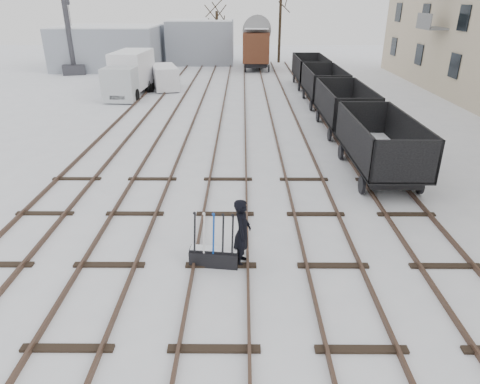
% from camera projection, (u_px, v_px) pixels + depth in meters
% --- Properties ---
extents(ground, '(120.00, 120.00, 0.00)m').
position_uv_depth(ground, '(221.00, 266.00, 11.45)').
color(ground, white).
rests_on(ground, ground).
extents(tracks, '(13.90, 52.00, 0.16)m').
position_uv_depth(tracks, '(232.00, 126.00, 23.88)').
color(tracks, black).
rests_on(tracks, ground).
extents(shed_left, '(10.00, 8.00, 4.10)m').
position_uv_depth(shed_left, '(110.00, 47.00, 43.47)').
color(shed_left, gray).
rests_on(shed_left, ground).
extents(shed_right, '(7.00, 6.00, 4.50)m').
position_uv_depth(shed_right, '(201.00, 42.00, 46.99)').
color(shed_right, gray).
rests_on(shed_right, ground).
extents(ground_frame, '(1.34, 0.57, 1.49)m').
position_uv_depth(ground_frame, '(214.00, 255.00, 11.41)').
color(ground_frame, black).
rests_on(ground_frame, ground).
extents(worker, '(0.52, 0.73, 1.89)m').
position_uv_depth(worker, '(242.00, 232.00, 11.23)').
color(worker, black).
rests_on(worker, ground).
extents(freight_wagon_a, '(2.31, 5.77, 2.36)m').
position_uv_depth(freight_wagon_a, '(378.00, 154.00, 17.06)').
color(freight_wagon_a, black).
rests_on(freight_wagon_a, ground).
extents(freight_wagon_b, '(2.31, 5.77, 2.36)m').
position_uv_depth(freight_wagon_b, '(344.00, 114.00, 22.89)').
color(freight_wagon_b, black).
rests_on(freight_wagon_b, ground).
extents(freight_wagon_c, '(2.31, 5.77, 2.36)m').
position_uv_depth(freight_wagon_c, '(323.00, 91.00, 28.72)').
color(freight_wagon_c, black).
rests_on(freight_wagon_c, ground).
extents(freight_wagon_d, '(2.31, 5.77, 2.36)m').
position_uv_depth(freight_wagon_d, '(310.00, 75.00, 34.55)').
color(freight_wagon_d, black).
rests_on(freight_wagon_d, ground).
extents(box_van_wagon, '(3.06, 5.38, 4.00)m').
position_uv_depth(box_van_wagon, '(257.00, 45.00, 42.33)').
color(box_van_wagon, black).
rests_on(box_van_wagon, ground).
extents(lorry, '(2.47, 6.83, 3.06)m').
position_uv_depth(lorry, '(130.00, 73.00, 31.21)').
color(lorry, black).
rests_on(lorry, ground).
extents(panel_van, '(2.80, 4.38, 1.79)m').
position_uv_depth(panel_van, '(165.00, 77.00, 33.61)').
color(panel_van, white).
rests_on(panel_van, ground).
extents(crane, '(2.49, 6.02, 10.08)m').
position_uv_depth(crane, '(72.00, 44.00, 39.87)').
color(crane, '#313136').
rests_on(crane, ground).
extents(tree_far_left, '(0.30, 0.30, 5.35)m').
position_uv_depth(tree_far_left, '(217.00, 37.00, 46.79)').
color(tree_far_left, black).
rests_on(tree_far_left, ground).
extents(tree_far_right, '(0.30, 0.30, 7.74)m').
position_uv_depth(tree_far_right, '(280.00, 26.00, 46.55)').
color(tree_far_right, black).
rests_on(tree_far_right, ground).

